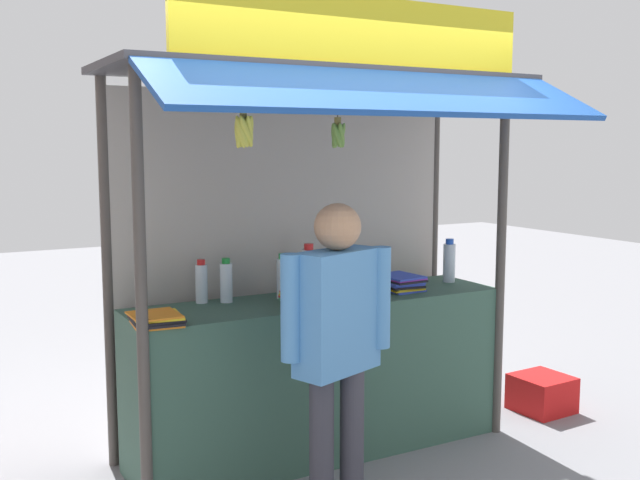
% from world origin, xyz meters
% --- Properties ---
extents(ground_plane, '(20.00, 20.00, 0.00)m').
position_xyz_m(ground_plane, '(0.00, 0.00, 0.00)').
color(ground_plane, gray).
extents(stall_counter, '(2.30, 0.57, 0.95)m').
position_xyz_m(stall_counter, '(0.00, 0.00, 0.47)').
color(stall_counter, '#385B4C').
rests_on(stall_counter, ground).
extents(stall_structure, '(2.50, 1.43, 2.62)m').
position_xyz_m(stall_structure, '(0.00, 0.09, 1.57)').
color(stall_structure, '#4C4742').
rests_on(stall_structure, ground).
extents(water_bottle_back_left, '(0.08, 0.08, 0.27)m').
position_xyz_m(water_bottle_back_left, '(-0.19, 0.11, 1.07)').
color(water_bottle_back_left, silver).
rests_on(water_bottle_back_left, stall_counter).
extents(water_bottle_right, '(0.09, 0.09, 0.31)m').
position_xyz_m(water_bottle_right, '(0.00, 0.14, 1.09)').
color(water_bottle_right, silver).
rests_on(water_bottle_right, stall_counter).
extents(water_bottle_far_left, '(0.07, 0.07, 0.26)m').
position_xyz_m(water_bottle_far_left, '(-0.53, 0.17, 1.07)').
color(water_bottle_far_left, silver).
rests_on(water_bottle_far_left, stall_counter).
extents(water_bottle_back_right, '(0.08, 0.08, 0.29)m').
position_xyz_m(water_bottle_back_right, '(1.01, 0.06, 1.08)').
color(water_bottle_back_right, silver).
rests_on(water_bottle_back_right, stall_counter).
extents(water_bottle_front_right, '(0.07, 0.07, 0.25)m').
position_xyz_m(water_bottle_front_right, '(-0.66, 0.22, 1.06)').
color(water_bottle_front_right, silver).
rests_on(water_bottle_front_right, stall_counter).
extents(magazine_stack_mid_left, '(0.25, 0.30, 0.09)m').
position_xyz_m(magazine_stack_mid_left, '(0.56, -0.02, 0.99)').
color(magazine_stack_mid_left, blue).
rests_on(magazine_stack_mid_left, stall_counter).
extents(magazine_stack_rear_center, '(0.23, 0.32, 0.06)m').
position_xyz_m(magazine_stack_rear_center, '(-0.16, -0.10, 0.98)').
color(magazine_stack_rear_center, white).
rests_on(magazine_stack_rear_center, stall_counter).
extents(magazine_stack_center, '(0.27, 0.29, 0.06)m').
position_xyz_m(magazine_stack_center, '(-1.05, -0.17, 0.97)').
color(magazine_stack_center, orange).
rests_on(magazine_stack_center, stall_counter).
extents(magazine_stack_front_left, '(0.22, 0.25, 0.09)m').
position_xyz_m(magazine_stack_front_left, '(0.24, -0.06, 0.99)').
color(magazine_stack_front_left, white).
rests_on(magazine_stack_front_left, stall_counter).
extents(banana_bunch_leftmost, '(0.09, 0.09, 0.30)m').
position_xyz_m(banana_bunch_leftmost, '(-0.11, -0.39, 1.91)').
color(banana_bunch_leftmost, '#332D23').
extents(banana_bunch_inner_left, '(0.12, 0.11, 0.30)m').
position_xyz_m(banana_bunch_inner_left, '(-0.64, -0.39, 1.92)').
color(banana_bunch_inner_left, '#332D23').
extents(vendor_person, '(0.60, 0.33, 1.58)m').
position_xyz_m(vendor_person, '(-0.33, -0.77, 0.95)').
color(vendor_person, '#383842').
rests_on(vendor_person, ground).
extents(plastic_crate, '(0.37, 0.37, 0.25)m').
position_xyz_m(plastic_crate, '(1.69, -0.15, 0.13)').
color(plastic_crate, red).
rests_on(plastic_crate, ground).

